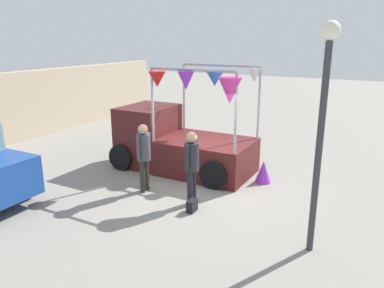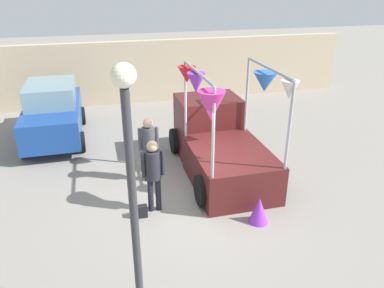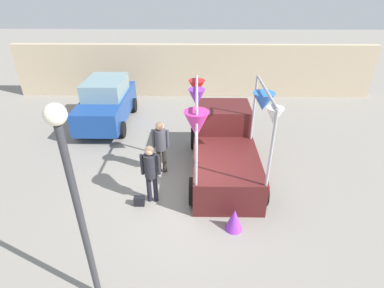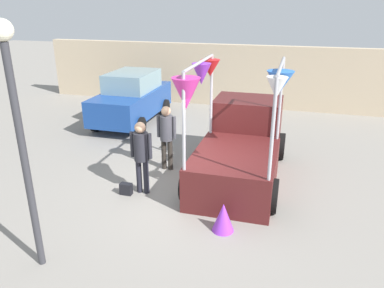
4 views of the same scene
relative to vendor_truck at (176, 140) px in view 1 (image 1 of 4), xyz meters
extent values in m
plane|color=gray|center=(-1.00, -1.38, -0.87)|extent=(60.00, 60.00, 0.00)
cube|color=#4C1919|center=(0.01, -1.01, -0.37)|extent=(1.90, 2.60, 1.00)
cube|color=#4C1919|center=(0.01, 0.99, 0.03)|extent=(1.80, 1.40, 1.80)
cube|color=#8CB2C6|center=(0.01, 0.99, 0.48)|extent=(1.76, 1.37, 0.60)
cylinder|color=black|center=(-0.94, 1.34, -0.49)|extent=(0.22, 0.76, 0.76)
cylinder|color=black|center=(0.96, 1.34, -0.49)|extent=(0.22, 0.76, 0.76)
cylinder|color=black|center=(-0.94, -1.71, -0.49)|extent=(0.22, 0.76, 0.76)
cylinder|color=black|center=(0.96, -1.71, -0.49)|extent=(0.22, 0.76, 0.76)
cylinder|color=#A5A5AD|center=(-0.86, 0.21, 1.15)|extent=(0.07, 0.07, 2.03)
cylinder|color=#A5A5AD|center=(0.88, 0.21, 1.15)|extent=(0.07, 0.07, 2.03)
cylinder|color=#A5A5AD|center=(-0.86, -2.23, 1.15)|extent=(0.07, 0.07, 2.03)
cylinder|color=#A5A5AD|center=(0.88, -2.23, 1.15)|extent=(0.07, 0.07, 2.03)
cylinder|color=#A5A5AD|center=(-0.86, -1.01, 2.16)|extent=(0.07, 2.44, 0.07)
cylinder|color=#A5A5AD|center=(0.88, -1.01, 2.16)|extent=(0.07, 2.44, 0.07)
cone|color=#D83399|center=(-0.86, -2.06, 1.71)|extent=(0.70, 0.70, 0.64)
cone|color=white|center=(0.88, -2.06, 1.93)|extent=(0.54, 0.54, 0.41)
cone|color=purple|center=(-0.86, -0.84, 1.88)|extent=(0.60, 0.60, 0.48)
cone|color=blue|center=(0.88, -0.84, 1.80)|extent=(0.59, 0.59, 0.48)
cone|color=red|center=(-0.86, 0.04, 1.87)|extent=(0.60, 0.60, 0.41)
cylinder|color=black|center=(-3.73, 2.11, -0.55)|extent=(0.18, 0.64, 0.64)
cylinder|color=black|center=(-2.15, -1.66, -0.45)|extent=(0.13, 0.13, 0.84)
cylinder|color=black|center=(-1.97, -1.66, -0.45)|extent=(0.13, 0.13, 0.84)
cylinder|color=#26262D|center=(-2.06, -1.66, 0.31)|extent=(0.34, 0.34, 0.67)
sphere|color=tan|center=(-2.06, -1.66, 0.77)|extent=(0.25, 0.25, 0.25)
cylinder|color=#26262D|center=(-2.28, -1.66, 0.34)|extent=(0.09, 0.09, 0.60)
cylinder|color=#26262D|center=(-1.84, -1.66, 0.34)|extent=(0.09, 0.09, 0.60)
cylinder|color=#2D2823|center=(-2.04, -0.23, -0.45)|extent=(0.13, 0.13, 0.84)
cylinder|color=#2D2823|center=(-1.86, -0.23, -0.45)|extent=(0.13, 0.13, 0.84)
cylinder|color=#3F3F47|center=(-1.95, -0.23, 0.31)|extent=(0.34, 0.34, 0.67)
sphere|color=tan|center=(-1.95, -0.23, 0.77)|extent=(0.25, 0.25, 0.25)
cylinder|color=#3F3F47|center=(-2.17, -0.23, 0.34)|extent=(0.09, 0.09, 0.60)
cylinder|color=#3F3F47|center=(-1.73, -0.23, 0.34)|extent=(0.09, 0.09, 0.60)
cube|color=black|center=(-2.41, -1.86, -0.73)|extent=(0.28, 0.16, 0.28)
cylinder|color=#333338|center=(-2.76, -4.55, 1.01)|extent=(0.12, 0.12, 3.76)
sphere|color=#F2EDCC|center=(-2.76, -4.55, 3.05)|extent=(0.32, 0.32, 0.32)
cone|color=purple|center=(0.09, -2.71, -0.57)|extent=(0.45, 0.45, 0.60)
camera|label=1|loc=(-9.24, -5.57, 2.93)|focal=35.00mm
camera|label=2|loc=(-3.08, -9.04, 4.13)|focal=35.00mm
camera|label=3|loc=(-0.87, -8.20, 4.69)|focal=28.00mm
camera|label=4|loc=(1.23, -9.01, 3.43)|focal=35.00mm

